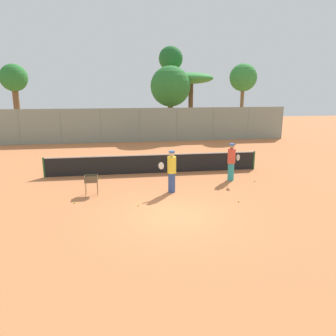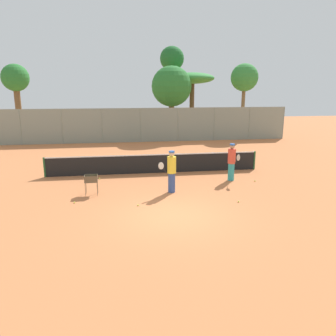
{
  "view_description": "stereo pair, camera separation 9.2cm",
  "coord_description": "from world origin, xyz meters",
  "views": [
    {
      "loc": [
        -1.95,
        -11.23,
        4.64
      ],
      "look_at": [
        0.33,
        3.4,
        1.0
      ],
      "focal_mm": 35.0,
      "sensor_mm": 36.0,
      "label": 1
    },
    {
      "loc": [
        -1.86,
        -11.24,
        4.64
      ],
      "look_at": [
        0.33,
        3.4,
        1.0
      ],
      "focal_mm": 35.0,
      "sensor_mm": 36.0,
      "label": 2
    }
  ],
  "objects": [
    {
      "name": "ground_plane",
      "position": [
        0.0,
        0.0,
        0.0
      ],
      "size": [
        80.0,
        80.0,
        0.0
      ],
      "primitive_type": "plane",
      "color": "#C67242"
    },
    {
      "name": "tennis_net",
      "position": [
        0.0,
        6.38,
        0.56
      ],
      "size": [
        11.81,
        0.1,
        1.07
      ],
      "color": "#26592D",
      "rests_on": "ground_plane"
    },
    {
      "name": "back_fence",
      "position": [
        0.0,
        17.28,
        1.47
      ],
      "size": [
        26.54,
        0.08,
        2.94
      ],
      "color": "gray",
      "rests_on": "ground_plane"
    },
    {
      "name": "tree_0",
      "position": [
        9.99,
        19.29,
        5.48
      ],
      "size": [
        2.57,
        2.57,
        6.86
      ],
      "color": "brown",
      "rests_on": "ground_plane"
    },
    {
      "name": "tree_1",
      "position": [
        5.31,
        20.82,
        5.38
      ],
      "size": [
        4.28,
        4.28,
        6.07
      ],
      "color": "brown",
      "rests_on": "ground_plane"
    },
    {
      "name": "tree_2",
      "position": [
        -11.18,
        21.74,
        5.26
      ],
      "size": [
        2.49,
        2.49,
        6.78
      ],
      "color": "brown",
      "rests_on": "ground_plane"
    },
    {
      "name": "tree_3",
      "position": [
        3.69,
        23.16,
        7.28
      ],
      "size": [
        2.44,
        2.44,
        8.73
      ],
      "color": "brown",
      "rests_on": "ground_plane"
    },
    {
      "name": "tree_4",
      "position": [
        3.03,
        19.26,
        4.7
      ],
      "size": [
        3.67,
        3.67,
        6.6
      ],
      "color": "brown",
      "rests_on": "ground_plane"
    },
    {
      "name": "player_white_outfit",
      "position": [
        3.74,
        4.33,
        0.98
      ],
      "size": [
        0.4,
        0.94,
        1.9
      ],
      "rotation": [
        0.0,
        0.0,
        4.96
      ],
      "color": "teal",
      "rests_on": "ground_plane"
    },
    {
      "name": "player_red_cap",
      "position": [
        0.41,
        2.84,
        0.99
      ],
      "size": [
        0.89,
        0.54,
        1.91
      ],
      "rotation": [
        0.0,
        0.0,
        3.59
      ],
      "color": "#334C8C",
      "rests_on": "ground_plane"
    },
    {
      "name": "ball_cart",
      "position": [
        -3.16,
        3.01,
        0.66
      ],
      "size": [
        0.56,
        0.41,
        0.89
      ],
      "color": "brown",
      "rests_on": "ground_plane"
    },
    {
      "name": "tennis_ball_0",
      "position": [
        4.88,
        3.91,
        0.03
      ],
      "size": [
        0.07,
        0.07,
        0.07
      ],
      "primitive_type": "sphere",
      "color": "#D1E54C",
      "rests_on": "ground_plane"
    },
    {
      "name": "tennis_ball_1",
      "position": [
        0.57,
        4.21,
        0.03
      ],
      "size": [
        0.07,
        0.07,
        0.07
      ],
      "primitive_type": "sphere",
      "color": "#D1E54C",
      "rests_on": "ground_plane"
    },
    {
      "name": "tennis_ball_2",
      "position": [
        -1.21,
        1.26,
        0.03
      ],
      "size": [
        0.07,
        0.07,
        0.07
      ],
      "primitive_type": "sphere",
      "color": "#D1E54C",
      "rests_on": "ground_plane"
    },
    {
      "name": "tennis_ball_3",
      "position": [
        -3.8,
        1.97,
        0.03
      ],
      "size": [
        0.07,
        0.07,
        0.07
      ],
      "primitive_type": "sphere",
      "color": "#D1E54C",
      "rests_on": "ground_plane"
    },
    {
      "name": "tennis_ball_4",
      "position": [
        -2.97,
        5.55,
        0.03
      ],
      "size": [
        0.07,
        0.07,
        0.07
      ],
      "primitive_type": "sphere",
      "color": "#D1E54C",
      "rests_on": "ground_plane"
    },
    {
      "name": "tennis_ball_5",
      "position": [
        2.95,
        1.06,
        0.03
      ],
      "size": [
        0.07,
        0.07,
        0.07
      ],
      "primitive_type": "sphere",
      "color": "#D1E54C",
      "rests_on": "ground_plane"
    }
  ]
}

